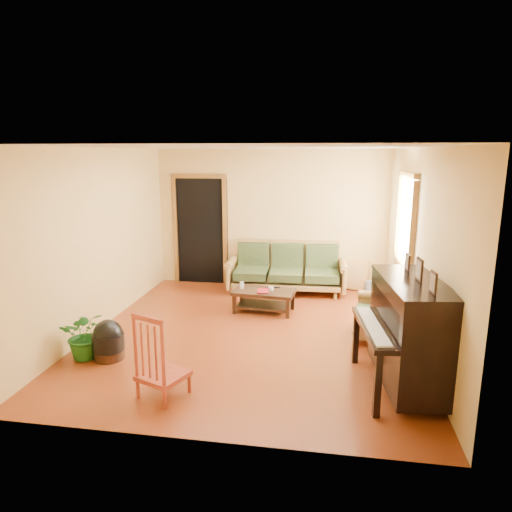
% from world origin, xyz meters
% --- Properties ---
extents(floor, '(5.00, 5.00, 0.00)m').
position_xyz_m(floor, '(0.00, 0.00, 0.00)').
color(floor, '#571F0B').
rests_on(floor, ground).
extents(doorway, '(1.08, 0.16, 2.05)m').
position_xyz_m(doorway, '(-1.45, 2.48, 1.02)').
color(doorway, black).
rests_on(doorway, floor).
extents(window, '(0.12, 1.36, 1.46)m').
position_xyz_m(window, '(2.21, 1.30, 1.50)').
color(window, white).
rests_on(window, right_wall).
extents(sofa, '(2.18, 0.98, 0.92)m').
position_xyz_m(sofa, '(0.28, 2.09, 0.46)').
color(sofa, olive).
rests_on(sofa, floor).
extents(coffee_table, '(1.02, 0.62, 0.36)m').
position_xyz_m(coffee_table, '(0.03, 0.97, 0.18)').
color(coffee_table, black).
rests_on(coffee_table, floor).
extents(armchair, '(0.87, 0.90, 0.82)m').
position_xyz_m(armchair, '(1.76, 0.16, 0.41)').
color(armchair, olive).
rests_on(armchair, floor).
extents(piano, '(0.98, 1.48, 1.23)m').
position_xyz_m(piano, '(1.92, -1.21, 0.61)').
color(piano, black).
rests_on(piano, floor).
extents(footstool, '(0.50, 0.50, 0.38)m').
position_xyz_m(footstool, '(-1.64, -1.06, 0.19)').
color(footstool, black).
rests_on(footstool, floor).
extents(red_chair, '(0.60, 0.62, 0.95)m').
position_xyz_m(red_chair, '(-0.65, -1.80, 0.47)').
color(red_chair, maroon).
rests_on(red_chair, floor).
extents(leaning_frame, '(0.46, 0.21, 0.60)m').
position_xyz_m(leaning_frame, '(1.55, 2.41, 0.30)').
color(leaning_frame, gold).
rests_on(leaning_frame, floor).
extents(ceramic_crock, '(0.23, 0.23, 0.22)m').
position_xyz_m(ceramic_crock, '(1.81, 2.27, 0.11)').
color(ceramic_crock, '#34509C').
rests_on(ceramic_crock, floor).
extents(potted_plant, '(0.72, 0.68, 0.63)m').
position_xyz_m(potted_plant, '(-1.93, -1.08, 0.31)').
color(potted_plant, '#1A5819').
rests_on(potted_plant, floor).
extents(book, '(0.20, 0.26, 0.02)m').
position_xyz_m(book, '(-0.07, 0.89, 0.37)').
color(book, maroon).
rests_on(book, coffee_table).
extents(candle, '(0.07, 0.07, 0.11)m').
position_xyz_m(candle, '(-0.35, 1.03, 0.41)').
color(candle, silver).
rests_on(candle, coffee_table).
extents(glass_jar, '(0.09, 0.09, 0.06)m').
position_xyz_m(glass_jar, '(0.14, 1.01, 0.38)').
color(glass_jar, silver).
rests_on(glass_jar, coffee_table).
extents(remote, '(0.16, 0.08, 0.02)m').
position_xyz_m(remote, '(0.19, 1.15, 0.36)').
color(remote, black).
rests_on(remote, coffee_table).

